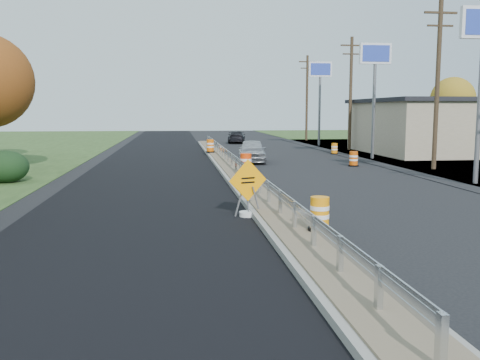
{
  "coord_description": "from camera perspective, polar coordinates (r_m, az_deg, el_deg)",
  "views": [
    {
      "loc": [
        -3.16,
        -19.8,
        3.34
      ],
      "look_at": [
        -1.08,
        -2.71,
        1.1
      ],
      "focal_mm": 40.0,
      "sensor_mm": 36.0,
      "label": 1
    }
  ],
  "objects": [
    {
      "name": "pylon_sign_mid",
      "position": [
        38.45,
        14.21,
        11.87
      ],
      "size": [
        2.2,
        0.3,
        7.9
      ],
      "color": "slate",
      "rests_on": "ground"
    },
    {
      "name": "ground",
      "position": [
        20.33,
        2.1,
        -2.05
      ],
      "size": [
        140.0,
        140.0,
        0.0
      ],
      "primitive_type": "plane",
      "color": "black",
      "rests_on": "ground"
    },
    {
      "name": "tree_far_yellow",
      "position": [
        61.21,
        21.74,
        8.01
      ],
      "size": [
        4.62,
        4.62,
        6.86
      ],
      "color": "#473523",
      "rests_on": "ground"
    },
    {
      "name": "barrel_median_far",
      "position": [
        40.09,
        -3.19,
        3.62
      ],
      "size": [
        0.67,
        0.67,
        0.98
      ],
      "color": "black",
      "rests_on": "median"
    },
    {
      "name": "hedge_north",
      "position": [
        27.09,
        -23.73,
        1.32
      ],
      "size": [
        2.09,
        2.09,
        1.52
      ],
      "primitive_type": "ellipsoid",
      "color": "black",
      "rests_on": "ground"
    },
    {
      "name": "car_silver",
      "position": [
        34.81,
        1.28,
        3.13
      ],
      "size": [
        2.27,
        4.54,
        1.49
      ],
      "primitive_type": "imported",
      "rotation": [
        0.0,
        0.0,
        -0.12
      ],
      "color": "#B5B5BA",
      "rests_on": "ground"
    },
    {
      "name": "barrel_median_near",
      "position": [
        14.08,
        8.49,
        -3.65
      ],
      "size": [
        0.61,
        0.61,
        0.89
      ],
      "color": "black",
      "rests_on": "median"
    },
    {
      "name": "median",
      "position": [
        28.17,
        -0.45,
        0.83
      ],
      "size": [
        1.6,
        55.0,
        0.23
      ],
      "color": "gray",
      "rests_on": "ground"
    },
    {
      "name": "utility_pole_smid",
      "position": [
        32.36,
        20.32,
        9.78
      ],
      "size": [
        1.9,
        0.26,
        9.4
      ],
      "color": "#473523",
      "rests_on": "ground"
    },
    {
      "name": "caution_sign",
      "position": [
        16.91,
        0.84,
        -2.38
      ],
      "size": [
        1.25,
        0.55,
        1.83
      ],
      "rotation": [
        0.0,
        0.0,
        0.37
      ],
      "color": "white",
      "rests_on": "ground"
    },
    {
      "name": "utility_pole_north",
      "position": [
        60.62,
        7.15,
        8.86
      ],
      "size": [
        1.9,
        0.26,
        9.4
      ],
      "color": "#473523",
      "rests_on": "ground"
    },
    {
      "name": "pylon_sign_north",
      "position": [
        51.74,
        8.54,
        10.81
      ],
      "size": [
        2.2,
        0.3,
        7.9
      ],
      "color": "slate",
      "rests_on": "ground"
    },
    {
      "name": "utility_pole_nmid",
      "position": [
        46.22,
        11.72,
        9.24
      ],
      "size": [
        1.9,
        0.26,
        9.4
      ],
      "color": "#473523",
      "rests_on": "ground"
    },
    {
      "name": "car_dark_far",
      "position": [
        55.57,
        -0.37,
        4.61
      ],
      "size": [
        2.31,
        4.47,
        1.24
      ],
      "primitive_type": "imported",
      "rotation": [
        0.0,
        0.0,
        3.0
      ],
      "color": "black",
      "rests_on": "ground"
    },
    {
      "name": "barrel_shoulder_near",
      "position": [
        32.95,
        12.02,
        2.19
      ],
      "size": [
        0.62,
        0.62,
        0.91
      ],
      "color": "black",
      "rests_on": "ground"
    },
    {
      "name": "barrel_median_mid",
      "position": [
        26.51,
        0.63,
        1.72
      ],
      "size": [
        0.69,
        0.69,
        1.01
      ],
      "color": "black",
      "rests_on": "median"
    },
    {
      "name": "guardrail",
      "position": [
        29.09,
        -0.67,
        2.26
      ],
      "size": [
        0.1,
        46.15,
        0.72
      ],
      "color": "silver",
      "rests_on": "median"
    },
    {
      "name": "barrel_shoulder_mid",
      "position": [
        41.94,
        10.04,
        3.29
      ],
      "size": [
        0.58,
        0.58,
        0.85
      ],
      "color": "black",
      "rests_on": "ground"
    },
    {
      "name": "milled_overlay",
      "position": [
        30.01,
        -9.26,
        0.94
      ],
      "size": [
        7.2,
        120.0,
        0.01
      ],
      "primitive_type": "cube",
      "color": "black",
      "rests_on": "ground"
    }
  ]
}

